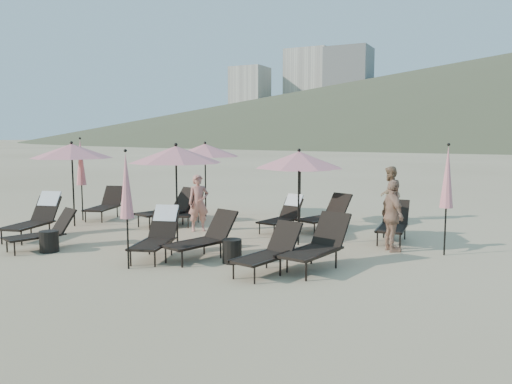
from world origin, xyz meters
The scene contains 27 objects.
ground centered at (0.00, 0.00, 0.00)m, with size 800.00×800.00×0.00m, color #D6BA8C.
hotel_skyline centered at (-93.62, 271.21, 24.18)m, with size 109.00×82.00×55.00m.
lounger_0 centered at (-4.86, 0.26, 0.54)m, with size 1.09×1.92×1.13m.
lounger_1 centered at (-3.56, -0.60, 0.42)m, with size 1.05×1.66×0.89m.
lounger_2 centered at (-0.74, 0.02, 0.50)m, with size 1.09×1.78×1.05m.
lounger_3 centered at (0.23, 0.33, 0.46)m, with size 1.07×1.81×0.98m.
lounger_4 centered at (1.98, -0.07, 0.43)m, with size 0.92×1.68×0.91m.
lounger_5 centered at (2.69, 0.61, 0.49)m, with size 1.00×1.90×1.04m.
lounger_6 centered at (-5.44, 3.36, 0.46)m, with size 1.12×1.82×0.98m.
lounger_7 centered at (-2.54, 3.75, 0.42)m, with size 1.00×1.65×0.89m.
lounger_8 centered at (-2.92, 3.33, 0.50)m, with size 1.23×1.97×1.06m.
lounger_9 centered at (0.49, 3.99, 0.47)m, with size 0.82×1.63×0.97m.
lounger_10 centered at (1.53, 4.52, 0.46)m, with size 1.21×1.85×0.99m.
lounger_11 centered at (3.46, 4.03, 0.45)m, with size 0.77×1.72×0.96m.
umbrella_open_0 centered at (-5.26, 1.91, 2.18)m, with size 2.29×2.29×2.47m.
umbrella_open_1 centered at (-1.25, 1.43, 2.16)m, with size 2.27×2.27×2.44m.
umbrella_open_2 centered at (1.54, 2.48, 2.05)m, with size 2.15×2.15×2.32m.
umbrella_open_3 centered at (-2.81, 5.15, 2.16)m, with size 2.27×2.27×2.44m.
umbrella_open_4 centered at (0.51, 5.14, 1.80)m, with size 1.90×1.90×2.04m.
umbrella_closed_0 centered at (-0.62, -1.06, 1.64)m, with size 0.28×0.28×2.36m.
umbrella_closed_1 centered at (4.79, 2.97, 1.71)m, with size 0.29×0.29×2.46m.
umbrella_closed_2 centered at (-5.83, 2.77, 1.80)m, with size 0.30×0.30×2.58m.
side_table_0 centered at (-3.20, -0.75, 0.24)m, with size 0.42×0.42×0.48m, color black.
side_table_1 centered at (0.97, 0.27, 0.25)m, with size 0.40×0.40×0.49m, color black.
beachgoer_a centered at (-1.61, 2.92, 0.78)m, with size 0.57×0.37×1.56m, color tan.
beachgoer_b centered at (2.69, 7.19, 0.84)m, with size 0.82×0.64×1.68m, color #966E4D.
beachgoer_c centered at (3.68, 2.83, 0.81)m, with size 0.95×0.40×1.63m, color tan.
Camera 1 is at (5.98, -8.48, 2.58)m, focal length 35.00 mm.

